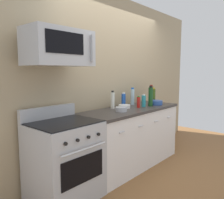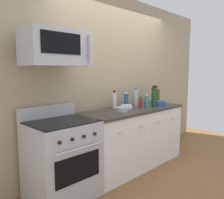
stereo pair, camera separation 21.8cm
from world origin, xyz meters
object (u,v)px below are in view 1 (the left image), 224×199
at_px(range_oven, 64,160).
at_px(bottle_dish_soap, 144,101).
at_px(bottle_wine_amber, 151,94).
at_px(bottle_hot_sauce_red, 138,102).
at_px(bottle_vinegar_white, 113,100).
at_px(bottle_soda_blue, 124,100).
at_px(bottle_olive_oil, 153,96).
at_px(bowl_blue_mixing, 155,102).
at_px(bottle_wine_green, 151,97).
at_px(bowl_white_ceramic, 124,106).
at_px(bottle_water_clear, 132,97).
at_px(microwave, 59,48).
at_px(bowl_steel_prep, 121,109).

xyz_separation_m(range_oven, bottle_dish_soap, (1.54, -0.07, 0.55)).
bearing_deg(bottle_wine_amber, bottle_hot_sauce_red, -165.59).
bearing_deg(bottle_vinegar_white, bottle_soda_blue, -3.19).
distance_m(bottle_olive_oil, bowl_blue_mixing, 0.20).
relative_size(bottle_wine_green, bowl_white_ceramic, 1.81).
bearing_deg(bottle_water_clear, bottle_wine_green, -79.54).
distance_m(bottle_water_clear, bowl_white_ceramic, 0.41).
bearing_deg(bottle_wine_green, bottle_olive_oil, 23.91).
distance_m(microwave, bottle_hot_sauce_red, 1.60).
bearing_deg(bottle_water_clear, bottle_dish_soap, -103.75).
height_order(bottle_hot_sauce_red, bowl_blue_mixing, bottle_hot_sauce_red).
xyz_separation_m(bottle_water_clear, bowl_blue_mixing, (0.27, -0.29, -0.10)).
relative_size(bottle_water_clear, bowl_white_ceramic, 1.58).
xyz_separation_m(bottle_wine_green, bowl_white_ceramic, (-0.44, 0.20, -0.13)).
bearing_deg(bottle_hot_sauce_red, bottle_soda_blue, 106.89).
distance_m(bottle_hot_sauce_red, bowl_white_ceramic, 0.24).
relative_size(bottle_soda_blue, bottle_wine_green, 0.68).
bearing_deg(range_oven, bowl_steel_prep, -4.06).
bearing_deg(bottle_soda_blue, bottle_dish_soap, -51.66).
bearing_deg(bottle_dish_soap, microwave, 175.65).
bearing_deg(bowl_blue_mixing, bottle_soda_blue, 153.40).
xyz_separation_m(microwave, bottle_dish_soap, (1.54, -0.12, -0.73)).
bearing_deg(bowl_steel_prep, bottle_olive_oil, 5.39).
relative_size(bowl_steel_prep, bowl_blue_mixing, 0.71).
distance_m(bottle_soda_blue, bottle_hot_sauce_red, 0.25).
xyz_separation_m(bottle_soda_blue, bottle_dish_soap, (0.20, -0.26, -0.01)).
bearing_deg(bowl_blue_mixing, range_oven, 177.30).
distance_m(microwave, bottle_soda_blue, 1.52).
distance_m(bottle_vinegar_white, bowl_steel_prep, 0.31).
bearing_deg(bottle_wine_amber, range_oven, -177.02).
distance_m(bottle_olive_oil, bowl_steel_prep, 1.06).
xyz_separation_m(bottle_water_clear, bowl_white_ceramic, (-0.38, -0.12, -0.11)).
distance_m(range_oven, bowl_blue_mixing, 1.94).
bearing_deg(bowl_steel_prep, bottle_dish_soap, -0.41).
distance_m(range_oven, bottle_vinegar_white, 1.24).
xyz_separation_m(microwave, bottle_soda_blue, (1.34, 0.14, -0.72)).
height_order(bottle_water_clear, bowl_white_ceramic, bottle_water_clear).
xyz_separation_m(bottle_vinegar_white, bowl_white_ceramic, (0.14, -0.12, -0.10)).
bearing_deg(bottle_dish_soap, bowl_steel_prep, 179.59).
bearing_deg(bottle_wine_amber, bowl_white_ceramic, -178.00).
relative_size(range_oven, bowl_steel_prep, 6.19).
relative_size(bottle_water_clear, bowl_blue_mixing, 1.21).
height_order(bottle_vinegar_white, bottle_water_clear, bottle_water_clear).
height_order(bottle_dish_soap, bowl_blue_mixing, bottle_dish_soap).
xyz_separation_m(microwave, bottle_hot_sauce_red, (1.41, -0.10, -0.74)).
relative_size(bottle_wine_amber, bowl_white_ceramic, 1.74).
distance_m(bottle_vinegar_white, bowl_blue_mixing, 0.85).
xyz_separation_m(microwave, bottle_water_clear, (1.60, 0.15, -0.69)).
height_order(microwave, bowl_blue_mixing, microwave).
height_order(bottle_wine_green, bowl_steel_prep, bottle_wine_green).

